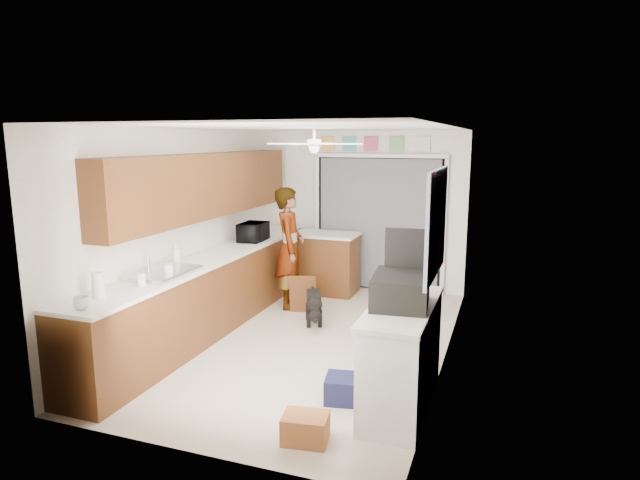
% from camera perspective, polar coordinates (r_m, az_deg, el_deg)
% --- Properties ---
extents(floor, '(5.00, 5.00, 0.00)m').
position_cam_1_polar(floor, '(6.54, -1.19, -10.58)').
color(floor, beige).
rests_on(floor, ground).
extents(ceiling, '(5.00, 5.00, 0.00)m').
position_cam_1_polar(ceiling, '(6.09, -1.29, 11.90)').
color(ceiling, white).
rests_on(ceiling, ground).
extents(wall_back, '(3.20, 0.00, 3.20)m').
position_cam_1_polar(wall_back, '(8.55, 4.72, 3.14)').
color(wall_back, white).
rests_on(wall_back, ground).
extents(wall_front, '(3.20, 0.00, 3.20)m').
position_cam_1_polar(wall_front, '(4.02, -14.04, -5.90)').
color(wall_front, white).
rests_on(wall_front, ground).
extents(wall_left, '(0.00, 5.00, 5.00)m').
position_cam_1_polar(wall_left, '(6.92, -13.73, 1.06)').
color(wall_left, white).
rests_on(wall_left, ground).
extents(wall_right, '(0.00, 5.00, 5.00)m').
position_cam_1_polar(wall_right, '(5.83, 13.63, -0.71)').
color(wall_right, white).
rests_on(wall_right, ground).
extents(left_base_cabinets, '(0.60, 4.80, 0.90)m').
position_cam_1_polar(left_base_cabinets, '(6.94, -11.35, -5.60)').
color(left_base_cabinets, brown).
rests_on(left_base_cabinets, floor).
extents(left_countertop, '(0.62, 4.80, 0.04)m').
position_cam_1_polar(left_countertop, '(6.82, -11.43, -1.81)').
color(left_countertop, white).
rests_on(left_countertop, left_base_cabinets).
extents(upper_cabinets, '(0.32, 4.00, 0.80)m').
position_cam_1_polar(upper_cabinets, '(6.93, -11.92, 5.74)').
color(upper_cabinets, brown).
rests_on(upper_cabinets, wall_left).
extents(sink_basin, '(0.50, 0.76, 0.06)m').
position_cam_1_polar(sink_basin, '(6.00, -16.34, -3.42)').
color(sink_basin, silver).
rests_on(sink_basin, left_countertop).
extents(faucet, '(0.03, 0.03, 0.22)m').
position_cam_1_polar(faucet, '(6.09, -17.84, -2.38)').
color(faucet, silver).
rests_on(faucet, left_countertop).
extents(peninsula_base, '(1.00, 0.60, 0.90)m').
position_cam_1_polar(peninsula_base, '(8.37, 0.44, -2.57)').
color(peninsula_base, brown).
rests_on(peninsula_base, floor).
extents(peninsula_top, '(1.04, 0.64, 0.04)m').
position_cam_1_polar(peninsula_top, '(8.27, 0.44, 0.60)').
color(peninsula_top, white).
rests_on(peninsula_top, peninsula_base).
extents(back_opening_recess, '(2.00, 0.06, 2.10)m').
position_cam_1_polar(back_opening_recess, '(8.49, 6.28, 1.69)').
color(back_opening_recess, black).
rests_on(back_opening_recess, wall_back).
extents(curtain_panel, '(1.90, 0.03, 2.05)m').
position_cam_1_polar(curtain_panel, '(8.45, 6.22, 1.65)').
color(curtain_panel, slate).
rests_on(curtain_panel, wall_back).
extents(door_trim_left, '(0.06, 0.04, 2.10)m').
position_cam_1_polar(door_trim_left, '(8.75, -0.28, 2.03)').
color(door_trim_left, white).
rests_on(door_trim_left, wall_back).
extents(door_trim_right, '(0.06, 0.04, 2.10)m').
position_cam_1_polar(door_trim_right, '(8.29, 13.11, 1.26)').
color(door_trim_right, white).
rests_on(door_trim_right, wall_back).
extents(door_trim_head, '(2.10, 0.04, 0.06)m').
position_cam_1_polar(door_trim_head, '(8.36, 6.38, 8.93)').
color(door_trim_head, white).
rests_on(door_trim_head, wall_back).
extents(header_frame_0, '(0.22, 0.02, 0.22)m').
position_cam_1_polar(header_frame_0, '(8.62, 0.86, 10.24)').
color(header_frame_0, '#F9AE53').
rests_on(header_frame_0, wall_back).
extents(header_frame_1, '(0.22, 0.02, 0.22)m').
position_cam_1_polar(header_frame_1, '(8.51, 3.13, 10.22)').
color(header_frame_1, '#45ABB9').
rests_on(header_frame_1, wall_back).
extents(header_frame_2, '(0.22, 0.02, 0.22)m').
position_cam_1_polar(header_frame_2, '(8.42, 5.45, 10.18)').
color(header_frame_2, '#C04864').
rests_on(header_frame_2, wall_back).
extents(header_frame_3, '(0.22, 0.02, 0.22)m').
position_cam_1_polar(header_frame_3, '(8.33, 8.16, 10.12)').
color(header_frame_3, '#68B467').
rests_on(header_frame_3, wall_back).
extents(header_frame_4, '(0.22, 0.02, 0.22)m').
position_cam_1_polar(header_frame_4, '(8.26, 10.92, 10.03)').
color(header_frame_4, silver).
rests_on(header_frame_4, wall_back).
extents(route66_sign, '(0.22, 0.02, 0.26)m').
position_cam_1_polar(route66_sign, '(8.74, -1.35, 10.25)').
color(route66_sign, silver).
rests_on(route66_sign, wall_back).
extents(right_counter_base, '(0.50, 1.40, 0.90)m').
position_cam_1_polar(right_counter_base, '(4.96, 8.76, -12.28)').
color(right_counter_base, white).
rests_on(right_counter_base, floor).
extents(right_counter_top, '(0.54, 1.44, 0.04)m').
position_cam_1_polar(right_counter_top, '(4.79, 8.80, -7.09)').
color(right_counter_top, white).
rests_on(right_counter_top, right_counter_base).
extents(abstract_painting, '(0.03, 1.15, 0.95)m').
position_cam_1_polar(abstract_painting, '(4.78, 12.33, 1.74)').
color(abstract_painting, '#FE5D9F').
rests_on(abstract_painting, wall_right).
extents(ceiling_fan, '(1.14, 1.14, 0.24)m').
position_cam_1_polar(ceiling_fan, '(6.28, -0.62, 10.22)').
color(ceiling_fan, white).
rests_on(ceiling_fan, ceiling).
extents(microwave, '(0.35, 0.49, 0.26)m').
position_cam_1_polar(microwave, '(7.67, -7.14, 0.86)').
color(microwave, black).
rests_on(microwave, left_countertop).
extents(soap_bottle, '(0.13, 0.13, 0.26)m').
position_cam_1_polar(soap_bottle, '(6.43, -15.10, -1.38)').
color(soap_bottle, silver).
rests_on(soap_bottle, left_countertop).
extents(cup, '(0.17, 0.17, 0.11)m').
position_cam_1_polar(cup, '(5.03, -24.07, -6.16)').
color(cup, white).
rests_on(cup, left_countertop).
extents(jar_a, '(0.11, 0.11, 0.13)m').
position_cam_1_polar(jar_a, '(5.90, -15.84, -3.11)').
color(jar_a, silver).
rests_on(jar_a, left_countertop).
extents(jar_b, '(0.09, 0.09, 0.13)m').
position_cam_1_polar(jar_b, '(5.60, -18.54, -4.04)').
color(jar_b, silver).
rests_on(jar_b, left_countertop).
extents(paper_towel_roll, '(0.14, 0.14, 0.23)m').
position_cam_1_polar(paper_towel_roll, '(5.33, -22.62, -4.45)').
color(paper_towel_roll, white).
rests_on(paper_towel_roll, left_countertop).
extents(suitcase, '(0.54, 0.68, 0.27)m').
position_cam_1_polar(suitcase, '(4.75, 8.61, -5.29)').
color(suitcase, black).
rests_on(suitcase, right_counter_top).
extents(suitcase_rim, '(0.50, 0.62, 0.02)m').
position_cam_1_polar(suitcase_rim, '(4.78, 8.57, -6.55)').
color(suitcase_rim, yellow).
rests_on(suitcase_rim, suitcase).
extents(suitcase_lid, '(0.42, 0.07, 0.50)m').
position_cam_1_polar(suitcase_lid, '(4.96, 9.33, -1.63)').
color(suitcase_lid, black).
rests_on(suitcase_lid, suitcase).
extents(cardboard_box, '(0.39, 0.32, 0.22)m').
position_cam_1_polar(cardboard_box, '(4.51, -1.56, -19.43)').
color(cardboard_box, '#A05632').
rests_on(cardboard_box, floor).
extents(navy_crate, '(0.43, 0.38, 0.23)m').
position_cam_1_polar(navy_crate, '(5.11, 2.81, -15.57)').
color(navy_crate, '#151634').
rests_on(navy_crate, floor).
extents(cabinet_door_panel, '(0.39, 0.23, 0.54)m').
position_cam_1_polar(cabinet_door_panel, '(7.39, -1.86, -5.79)').
color(cabinet_door_panel, brown).
rests_on(cabinet_door_panel, floor).
extents(man, '(0.59, 0.73, 1.72)m').
position_cam_1_polar(man, '(7.56, -3.28, -0.85)').
color(man, white).
rests_on(man, floor).
extents(dog, '(0.46, 0.64, 0.46)m').
position_cam_1_polar(dog, '(7.00, -0.67, -7.09)').
color(dog, black).
rests_on(dog, floor).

